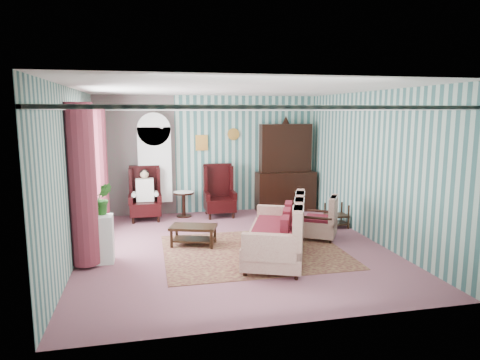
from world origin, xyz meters
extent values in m
plane|color=#894F5E|center=(0.00, 0.00, 0.00)|extent=(6.00, 6.00, 0.00)
cube|color=#366360|center=(0.00, 3.00, 1.45)|extent=(5.50, 0.02, 2.90)
cube|color=#366360|center=(0.00, -3.00, 1.45)|extent=(5.50, 0.02, 2.90)
cube|color=#366360|center=(-2.75, 0.00, 1.45)|extent=(0.02, 6.00, 2.90)
cube|color=#366360|center=(2.75, 0.00, 1.45)|extent=(0.02, 6.00, 2.90)
cube|color=white|center=(0.00, 0.00, 2.90)|extent=(5.50, 6.00, 0.02)
cube|color=#82425A|center=(-1.80, 2.99, 1.45)|extent=(1.90, 0.01, 2.90)
cube|color=white|center=(0.00, 0.00, 2.55)|extent=(5.50, 6.00, 0.05)
cube|color=white|center=(-2.72, 0.60, 1.55)|extent=(0.04, 1.50, 1.90)
cylinder|color=maroon|center=(-2.55, -0.45, 1.35)|extent=(0.44, 0.44, 2.60)
cylinder|color=maroon|center=(-2.55, 1.65, 1.35)|extent=(0.44, 0.44, 2.60)
cube|color=#C88135|center=(-0.20, 2.97, 1.75)|extent=(0.30, 0.03, 0.38)
cube|color=white|center=(-1.35, 2.84, 1.12)|extent=(0.80, 0.28, 2.24)
cube|color=black|center=(1.90, 2.72, 1.18)|extent=(1.50, 0.56, 2.36)
cube|color=black|center=(-1.60, 2.45, 0.62)|extent=(0.76, 0.80, 1.25)
cube|color=black|center=(0.15, 2.45, 0.62)|extent=(0.76, 0.80, 1.25)
cylinder|color=black|center=(-0.70, 2.60, 0.30)|extent=(0.50, 0.50, 0.60)
cube|color=black|center=(2.47, 0.90, 0.27)|extent=(0.45, 0.38, 0.54)
cube|color=white|center=(-2.40, -0.30, 0.40)|extent=(0.55, 0.35, 0.80)
cube|color=#511F1B|center=(0.30, -0.30, 0.01)|extent=(3.20, 2.60, 0.01)
cube|color=beige|center=(0.59, -0.71, 0.49)|extent=(1.66, 2.31, 0.98)
cube|color=beige|center=(1.77, 0.20, 0.50)|extent=(0.98, 0.98, 1.00)
cube|color=black|center=(-0.72, 0.28, 0.19)|extent=(0.96, 0.73, 0.38)
imported|color=#1C531A|center=(-2.43, -0.36, 1.00)|extent=(0.45, 0.41, 0.41)
imported|color=#245119|center=(-2.27, -0.20, 1.07)|extent=(0.34, 0.29, 0.54)
imported|color=#1E4E18|center=(-2.52, -0.24, 1.01)|extent=(0.29, 0.29, 0.42)
camera|label=1|loc=(-1.54, -7.52, 2.50)|focal=32.00mm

